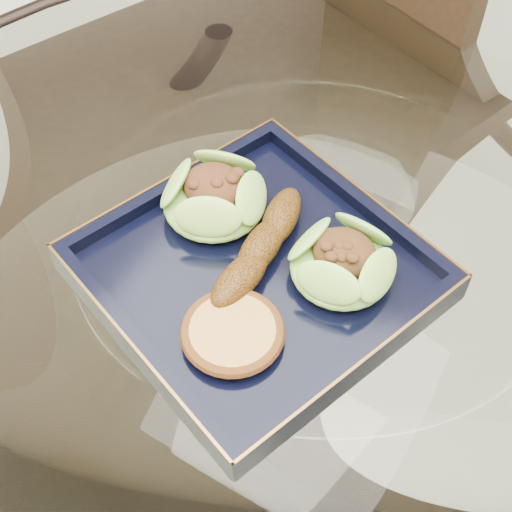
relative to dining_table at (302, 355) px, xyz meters
The scene contains 7 objects.
dining_table is the anchor object (origin of this frame).
dining_chair 0.44m from the dining_table, 119.57° to the left, with size 0.53×0.53×0.94m.
navy_plate 0.18m from the dining_table, 129.65° to the right, with size 0.27×0.27×0.02m, color black.
lettuce_wrap_left 0.23m from the dining_table, behind, with size 0.10×0.10×0.04m, color #61A12E.
lettuce_wrap_right 0.20m from the dining_table, 14.91° to the right, with size 0.09×0.09×0.03m, color #63AA31.
roasted_plantain 0.20m from the dining_table, 145.94° to the right, with size 0.15×0.03×0.03m, color #583009.
crumb_patty 0.22m from the dining_table, 97.39° to the right, with size 0.08×0.08×0.01m, color #C18D40.
Camera 1 is at (0.16, -0.38, 1.30)m, focal length 50.00 mm.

